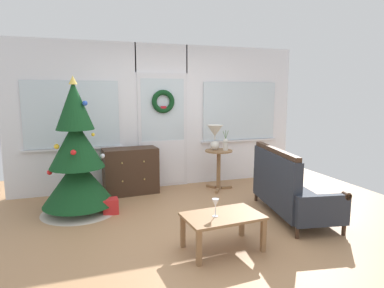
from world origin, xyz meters
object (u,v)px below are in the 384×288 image
object	(u,v)px
table_lamp	(215,134)
christmas_tree	(77,163)
wine_glass	(215,204)
dresser_cabinet	(131,171)
flower_vase	(226,144)
settee_sofa	(288,190)
coffee_table	(223,220)
gift_box	(110,206)
side_table	(219,162)

from	to	relation	value
table_lamp	christmas_tree	bearing A→B (deg)	-168.95
wine_glass	dresser_cabinet	bearing A→B (deg)	102.79
dresser_cabinet	wine_glass	distance (m)	2.48
table_lamp	flower_vase	size ratio (longest dim) A/B	1.26
flower_vase	settee_sofa	bearing A→B (deg)	-78.54
settee_sofa	table_lamp	bearing A→B (deg)	106.35
flower_vase	coffee_table	xyz separation A→B (m)	(-0.96, -2.07, -0.49)
gift_box	wine_glass	bearing A→B (deg)	-57.68
side_table	coffee_table	world-z (taller)	side_table
flower_vase	wine_glass	size ratio (longest dim) A/B	1.79
side_table	coffee_table	distance (m)	2.31
side_table	gift_box	world-z (taller)	side_table
christmas_tree	table_lamp	bearing A→B (deg)	11.05
settee_sofa	coffee_table	size ratio (longest dim) A/B	1.85
coffee_table	side_table	bearing A→B (deg)	67.95
wine_glass	gift_box	xyz separation A→B (m)	(-0.97, 1.54, -0.43)
dresser_cabinet	side_table	world-z (taller)	dresser_cabinet
gift_box	dresser_cabinet	bearing A→B (deg)	64.40
coffee_table	dresser_cabinet	bearing A→B (deg)	105.00
side_table	wine_glass	size ratio (longest dim) A/B	3.63
settee_sofa	flower_vase	xyz separation A→B (m)	(-0.29, 1.44, 0.45)
table_lamp	coffee_table	size ratio (longest dim) A/B	0.50
dresser_cabinet	gift_box	xyz separation A→B (m)	(-0.42, -0.88, -0.28)
settee_sofa	table_lamp	distance (m)	1.72
christmas_tree	gift_box	distance (m)	0.77
dresser_cabinet	coffee_table	xyz separation A→B (m)	(0.64, -2.40, -0.05)
dresser_cabinet	coffee_table	world-z (taller)	dresser_cabinet
dresser_cabinet	flower_vase	world-z (taller)	flower_vase
dresser_cabinet	flower_vase	distance (m)	1.70
coffee_table	gift_box	distance (m)	1.87
dresser_cabinet	settee_sofa	size ratio (longest dim) A/B	0.57
dresser_cabinet	wine_glass	size ratio (longest dim) A/B	4.74
table_lamp	gift_box	xyz separation A→B (m)	(-1.87, -0.65, -0.88)
flower_vase	gift_box	distance (m)	2.22
christmas_tree	dresser_cabinet	bearing A→B (deg)	38.80
table_lamp	wine_glass	world-z (taller)	table_lamp
dresser_cabinet	side_table	xyz separation A→B (m)	(1.51, -0.27, 0.11)
dresser_cabinet	gift_box	distance (m)	1.02
side_table	table_lamp	size ratio (longest dim) A/B	1.61
christmas_tree	gift_box	xyz separation A→B (m)	(0.42, -0.21, -0.61)
christmas_tree	table_lamp	distance (m)	2.35
coffee_table	gift_box	xyz separation A→B (m)	(-1.07, 1.52, -0.23)
wine_glass	settee_sofa	bearing A→B (deg)	25.64
side_table	coffee_table	xyz separation A→B (m)	(-0.86, -2.13, -0.16)
coffee_table	wine_glass	bearing A→B (deg)	-169.64
table_lamp	coffee_table	bearing A→B (deg)	-110.31
side_table	flower_vase	distance (m)	0.34
settee_sofa	flower_vase	distance (m)	1.54
settee_sofa	gift_box	size ratio (longest dim) A/B	7.52
settee_sofa	side_table	distance (m)	1.56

